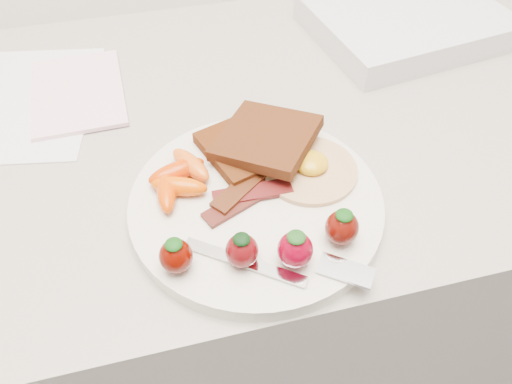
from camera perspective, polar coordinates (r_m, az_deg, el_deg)
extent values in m
cube|color=gray|center=(1.00, -2.29, -11.70)|extent=(2.00, 0.60, 0.90)
cylinder|color=silver|center=(0.54, 0.00, -1.37)|extent=(0.27, 0.27, 0.02)
cube|color=black|center=(0.58, -0.92, 5.27)|extent=(0.12, 0.12, 0.01)
cube|color=black|center=(0.56, 1.17, 6.21)|extent=(0.14, 0.14, 0.02)
cylinder|color=beige|center=(0.56, 6.17, 2.54)|extent=(0.14, 0.14, 0.01)
ellipsoid|color=gold|center=(0.55, 6.33, 3.34)|extent=(0.05, 0.05, 0.02)
cube|color=#3E080A|center=(0.52, -1.87, -1.18)|extent=(0.09, 0.05, 0.00)
cube|color=#4E090B|center=(0.53, -0.38, -0.08)|extent=(0.08, 0.02, 0.00)
cube|color=black|center=(0.53, -1.47, 0.68)|extent=(0.08, 0.07, 0.00)
ellipsoid|color=#C83500|center=(0.55, -9.06, 2.36)|extent=(0.07, 0.04, 0.02)
ellipsoid|color=#E45100|center=(0.53, -8.76, 0.64)|extent=(0.06, 0.04, 0.02)
ellipsoid|color=#D84100|center=(0.53, -10.22, 0.03)|extent=(0.02, 0.06, 0.02)
ellipsoid|color=orange|center=(0.55, -7.47, 3.13)|extent=(0.05, 0.06, 0.02)
ellipsoid|color=#4F0700|center=(0.47, -9.14, -7.24)|extent=(0.03, 0.03, 0.04)
ellipsoid|color=#0D420C|center=(0.45, -9.41, -5.93)|extent=(0.02, 0.02, 0.01)
ellipsoid|color=#55070B|center=(0.46, -1.62, -6.73)|extent=(0.03, 0.03, 0.03)
ellipsoid|color=black|center=(0.45, -1.66, -5.41)|extent=(0.02, 0.02, 0.01)
ellipsoid|color=maroon|center=(0.46, 4.49, -6.61)|extent=(0.03, 0.03, 0.04)
ellipsoid|color=#164512|center=(0.45, 4.63, -5.18)|extent=(0.02, 0.02, 0.01)
ellipsoid|color=#4C0A04|center=(0.49, 9.78, -4.05)|extent=(0.03, 0.03, 0.04)
ellipsoid|color=#0D410C|center=(0.47, 10.07, -2.63)|extent=(0.02, 0.02, 0.01)
cube|color=silver|center=(0.48, -1.31, -7.99)|extent=(0.11, 0.08, 0.00)
cube|color=silver|center=(0.48, 10.23, -8.82)|extent=(0.06, 0.05, 0.00)
cube|color=white|center=(0.75, -25.05, 9.40)|extent=(0.22, 0.27, 0.00)
cube|color=#FFCADB|center=(0.73, -19.69, 10.72)|extent=(0.12, 0.18, 0.01)
cube|color=silver|center=(0.85, 16.75, 18.20)|extent=(0.31, 0.26, 0.04)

